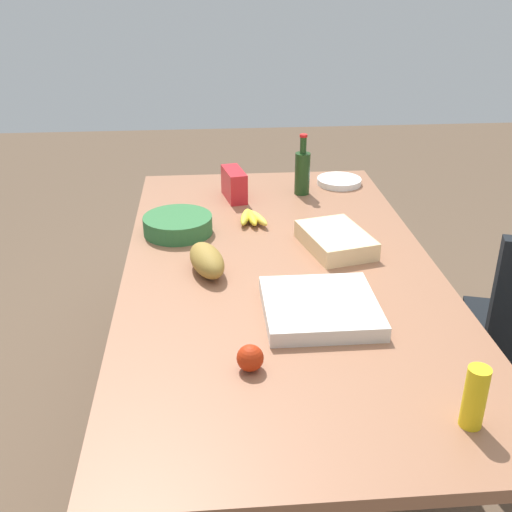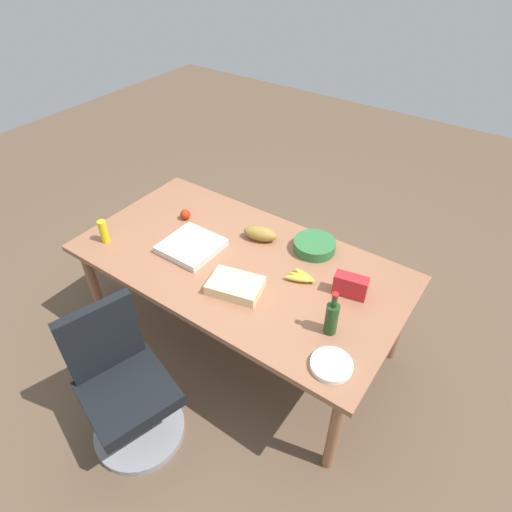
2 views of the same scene
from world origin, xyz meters
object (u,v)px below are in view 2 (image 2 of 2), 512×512
Objects in this scene: apple_red at (185,214)px; chip_bag_red at (350,286)px; mustard_bottle at (104,231)px; office_chair at (126,393)px; banana_bunch at (301,277)px; sheet_cake at (235,286)px; paper_plate_stack at (331,365)px; pizza_box at (191,246)px; bread_loaf at (260,234)px; salad_bowl at (314,246)px; conference_table at (239,268)px; wine_bottle at (332,317)px.

apple_red is 1.35m from chip_bag_red.
mustard_bottle is at bearing 17.08° from chip_bag_red.
office_chair reaches higher than banana_bunch.
chip_bag_red is at bearing -168.97° from banana_bunch.
apple_red is 1.05m from banana_bunch.
office_chair is 5.67× the size of mustard_bottle.
sheet_cake is (0.58, 0.37, -0.04)m from chip_bag_red.
chip_bag_red is 0.56m from paper_plate_stack.
mustard_bottle reaches higher than apple_red.
pizza_box is at bearing -153.11° from mustard_bottle.
banana_bunch is 0.79× the size of bread_loaf.
bread_loaf is at bearing -131.80° from pizza_box.
bread_loaf reaches higher than banana_bunch.
mustard_bottle is (1.62, 0.50, 0.01)m from chip_bag_red.
office_chair reaches higher than mustard_bottle.
banana_bunch is 0.49m from bread_loaf.
paper_plate_stack is at bearing 178.81° from mustard_bottle.
bread_loaf is (0.45, -0.20, 0.03)m from banana_bunch.
paper_plate_stack is (-1.23, 0.31, -0.01)m from pizza_box.
chip_bag_red is 0.91× the size of paper_plate_stack.
salad_bowl is 1.18× the size of bread_loaf.
chip_bag_red reaches higher than apple_red.
conference_table is 1.04m from office_chair.
conference_table is at bearing 93.83° from bread_loaf.
mustard_bottle is (0.87, 0.63, 0.03)m from bread_loaf.
apple_red is at bearing -1.08° from chip_bag_red.
chip_bag_red is at bearing -147.86° from sheet_cake.
bread_loaf is 1.09× the size of paper_plate_stack.
salad_bowl is (-0.96, -0.23, -0.00)m from apple_red.
chip_bag_red is at bearing -162.92° from mustard_bottle.
apple_red is 0.40× the size of banana_bunch.
banana_bunch is at bearing -168.05° from pizza_box.
chip_bag_red is (-0.73, -0.14, 0.14)m from conference_table.
apple_red is 0.61m from bread_loaf.
paper_plate_stack is (-0.46, 0.47, -0.01)m from banana_bunch.
office_chair is at bearing 85.65° from bread_loaf.
salad_bowl is 0.98× the size of wine_bottle.
wine_bottle reaches higher than salad_bowl.
apple_red is 0.86m from sheet_cake.
bread_loaf reaches higher than pizza_box.
wine_bottle is at bearing 96.95° from chip_bag_red.
bread_loaf reaches higher than paper_plate_stack.
apple_red is at bearing -27.19° from sheet_cake.
banana_bunch is at bearing 156.42° from bread_loaf.
salad_bowl reaches higher than conference_table.
office_chair reaches higher than salad_bowl.
conference_table is 9.94× the size of paper_plate_stack.
banana_bunch is 0.86× the size of paper_plate_stack.
office_chair is at bearing 141.47° from mustard_bottle.
bread_loaf reaches higher than sheet_cake.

